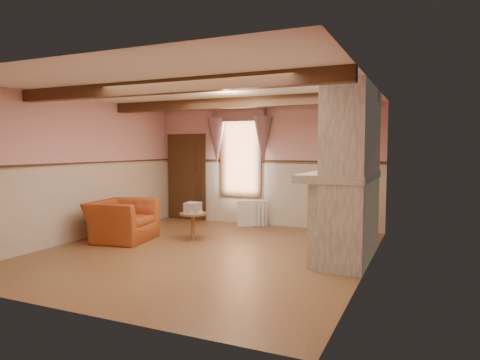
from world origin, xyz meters
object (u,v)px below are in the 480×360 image
at_px(side_table, 193,226).
at_px(radiator, 252,213).
at_px(bowl, 343,170).
at_px(oil_lamp, 347,163).
at_px(mantel_clock, 348,165).
at_px(armchair, 122,220).

distance_m(side_table, radiator, 1.98).
bearing_deg(radiator, bowl, -62.35).
bearing_deg(bowl, oil_lamp, 90.00).
height_order(bowl, mantel_clock, mantel_clock).
relative_size(armchair, side_table, 2.21).
xyz_separation_m(armchair, oil_lamp, (4.17, 0.94, 1.16)).
distance_m(armchair, radiator, 3.04).
distance_m(mantel_clock, oil_lamp, 0.11).
xyz_separation_m(side_table, oil_lamp, (2.90, 0.37, 1.29)).
bearing_deg(mantel_clock, oil_lamp, -90.00).
bearing_deg(radiator, mantel_clock, -54.77).
bearing_deg(side_table, bowl, -0.08).
relative_size(side_table, radiator, 0.79).
bearing_deg(side_table, radiator, 76.23).
bearing_deg(oil_lamp, armchair, -167.29).
distance_m(bowl, mantel_clock, 0.48).
height_order(radiator, oil_lamp, oil_lamp).
height_order(radiator, bowl, bowl).
distance_m(radiator, mantel_clock, 3.08).
xyz_separation_m(armchair, bowl, (4.17, 0.57, 1.06)).
distance_m(armchair, bowl, 4.34).
relative_size(armchair, oil_lamp, 4.34).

